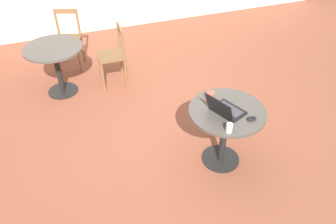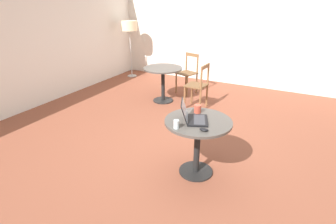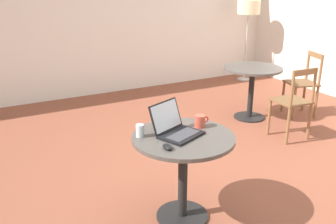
{
  "view_description": "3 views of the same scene",
  "coord_description": "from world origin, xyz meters",
  "px_view_note": "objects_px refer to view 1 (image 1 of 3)",
  "views": [
    {
      "loc": [
        -2.93,
        0.97,
        2.78
      ],
      "look_at": [
        -0.39,
        0.05,
        0.61
      ],
      "focal_mm": 35.0,
      "sensor_mm": 36.0,
      "label": 1
    },
    {
      "loc": [
        -3.29,
        -1.43,
        2.03
      ],
      "look_at": [
        -0.47,
        0.04,
        0.64
      ],
      "focal_mm": 28.0,
      "sensor_mm": 36.0,
      "label": 2
    },
    {
      "loc": [
        -2.04,
        -2.72,
        1.85
      ],
      "look_at": [
        -0.5,
        0.13,
        0.69
      ],
      "focal_mm": 40.0,
      "sensor_mm": 36.0,
      "label": 3
    }
  ],
  "objects_px": {
    "cafe_table_near": "(226,122)",
    "chair_mid_right": "(69,39)",
    "mug": "(210,96)",
    "laptop": "(225,109)",
    "mouse": "(251,119)",
    "drinking_glass": "(229,128)",
    "cafe_table_mid": "(55,58)",
    "chair_mid_front": "(114,56)"
  },
  "relations": [
    {
      "from": "cafe_table_near",
      "to": "chair_mid_front",
      "type": "bearing_deg",
      "value": 21.21
    },
    {
      "from": "drinking_glass",
      "to": "mouse",
      "type": "bearing_deg",
      "value": -74.47
    },
    {
      "from": "cafe_table_near",
      "to": "mug",
      "type": "relative_size",
      "value": 6.25
    },
    {
      "from": "cafe_table_near",
      "to": "laptop",
      "type": "xyz_separation_m",
      "value": [
        -0.04,
        0.05,
        0.21
      ]
    },
    {
      "from": "cafe_table_near",
      "to": "mug",
      "type": "height_order",
      "value": "mug"
    },
    {
      "from": "cafe_table_mid",
      "to": "mouse",
      "type": "xyz_separation_m",
      "value": [
        -2.22,
        -1.71,
        0.18
      ]
    },
    {
      "from": "cafe_table_near",
      "to": "chair_mid_front",
      "type": "distance_m",
      "value": 2.12
    },
    {
      "from": "drinking_glass",
      "to": "chair_mid_right",
      "type": "bearing_deg",
      "value": 21.16
    },
    {
      "from": "chair_mid_right",
      "to": "drinking_glass",
      "type": "xyz_separation_m",
      "value": [
        -3.04,
        -1.18,
        0.32
      ]
    },
    {
      "from": "chair_mid_front",
      "to": "mouse",
      "type": "xyz_separation_m",
      "value": [
        -2.19,
        -0.91,
        0.28
      ]
    },
    {
      "from": "drinking_glass",
      "to": "chair_mid_front",
      "type": "bearing_deg",
      "value": 15.35
    },
    {
      "from": "cafe_table_mid",
      "to": "laptop",
      "type": "xyz_separation_m",
      "value": [
        -2.04,
        -1.51,
        0.21
      ]
    },
    {
      "from": "cafe_table_mid",
      "to": "chair_mid_right",
      "type": "relative_size",
      "value": 0.89
    },
    {
      "from": "mouse",
      "to": "chair_mid_right",
      "type": "bearing_deg",
      "value": 26.36
    },
    {
      "from": "mouse",
      "to": "drinking_glass",
      "type": "bearing_deg",
      "value": 105.53
    },
    {
      "from": "cafe_table_near",
      "to": "mug",
      "type": "xyz_separation_m",
      "value": [
        0.21,
        0.09,
        0.21
      ]
    },
    {
      "from": "cafe_table_near",
      "to": "drinking_glass",
      "type": "bearing_deg",
      "value": 154.22
    },
    {
      "from": "laptop",
      "to": "mouse",
      "type": "height_order",
      "value": "laptop"
    },
    {
      "from": "cafe_table_near",
      "to": "chair_mid_right",
      "type": "relative_size",
      "value": 0.89
    },
    {
      "from": "cafe_table_near",
      "to": "cafe_table_mid",
      "type": "bearing_deg",
      "value": 37.88
    },
    {
      "from": "cafe_table_mid",
      "to": "drinking_glass",
      "type": "height_order",
      "value": "drinking_glass"
    },
    {
      "from": "chair_mid_front",
      "to": "laptop",
      "type": "bearing_deg",
      "value": -160.37
    },
    {
      "from": "cafe_table_near",
      "to": "mouse",
      "type": "distance_m",
      "value": 0.32
    },
    {
      "from": "cafe_table_mid",
      "to": "chair_mid_front",
      "type": "xyz_separation_m",
      "value": [
        -0.03,
        -0.8,
        -0.11
      ]
    },
    {
      "from": "cafe_table_near",
      "to": "chair_mid_right",
      "type": "distance_m",
      "value": 3.04
    },
    {
      "from": "laptop",
      "to": "chair_mid_front",
      "type": "bearing_deg",
      "value": 19.63
    },
    {
      "from": "mug",
      "to": "mouse",
      "type": "bearing_deg",
      "value": -150.5
    },
    {
      "from": "cafe_table_mid",
      "to": "laptop",
      "type": "relative_size",
      "value": 1.93
    },
    {
      "from": "cafe_table_mid",
      "to": "laptop",
      "type": "bearing_deg",
      "value": -143.49
    },
    {
      "from": "chair_mid_front",
      "to": "mug",
      "type": "bearing_deg",
      "value": -159.14
    },
    {
      "from": "cafe_table_mid",
      "to": "mouse",
      "type": "relative_size",
      "value": 7.9
    },
    {
      "from": "mouse",
      "to": "cafe_table_near",
      "type": "bearing_deg",
      "value": 34.31
    },
    {
      "from": "chair_mid_front",
      "to": "mouse",
      "type": "bearing_deg",
      "value": -157.36
    },
    {
      "from": "cafe_table_near",
      "to": "chair_mid_front",
      "type": "height_order",
      "value": "chair_mid_front"
    },
    {
      "from": "cafe_table_near",
      "to": "mouse",
      "type": "relative_size",
      "value": 7.9
    },
    {
      "from": "chair_mid_right",
      "to": "laptop",
      "type": "height_order",
      "value": "laptop"
    },
    {
      "from": "chair_mid_right",
      "to": "mouse",
      "type": "relative_size",
      "value": 8.91
    },
    {
      "from": "cafe_table_mid",
      "to": "mug",
      "type": "distance_m",
      "value": 2.33
    },
    {
      "from": "chair_mid_right",
      "to": "chair_mid_front",
      "type": "relative_size",
      "value": 1.0
    },
    {
      "from": "chair_mid_right",
      "to": "laptop",
      "type": "xyz_separation_m",
      "value": [
        -2.78,
        -1.27,
        0.32
      ]
    },
    {
      "from": "cafe_table_near",
      "to": "laptop",
      "type": "relative_size",
      "value": 1.93
    },
    {
      "from": "chair_mid_front",
      "to": "drinking_glass",
      "type": "relative_size",
      "value": 9.21
    }
  ]
}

